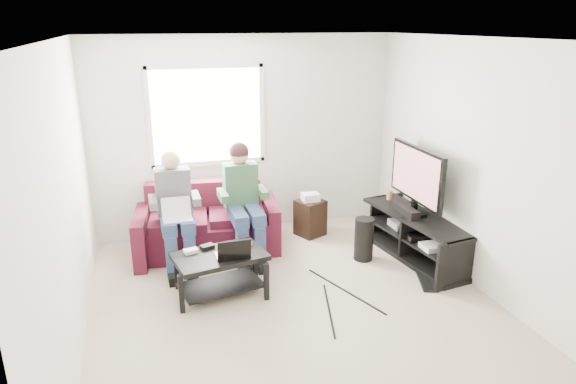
{
  "coord_description": "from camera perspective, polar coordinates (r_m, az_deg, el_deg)",
  "views": [
    {
      "loc": [
        -1.4,
        -4.28,
        2.74
      ],
      "look_at": [
        0.08,
        0.6,
        1.04
      ],
      "focal_mm": 32.0,
      "sensor_mm": 36.0,
      "label": 1
    }
  ],
  "objects": [
    {
      "name": "keyboard_floor",
      "position": [
        5.97,
        15.16,
        -9.47
      ],
      "size": [
        0.33,
        0.52,
        0.03
      ],
      "primitive_type": "cube",
      "rotation": [
        0.0,
        0.0,
        -0.36
      ],
      "color": "black",
      "rests_on": "floor"
    },
    {
      "name": "console_white",
      "position": [
        6.08,
        16.0,
        -5.82
      ],
      "size": [
        0.3,
        0.22,
        0.06
      ],
      "primitive_type": "cube",
      "color": "silver",
      "rests_on": "tv_stand"
    },
    {
      "name": "wall_left",
      "position": [
        4.56,
        -23.54,
        -1.59
      ],
      "size": [
        0.0,
        4.5,
        4.5
      ],
      "primitive_type": "plane",
      "rotation": [
        1.57,
        0.0,
        1.57
      ],
      "color": "silver",
      "rests_on": "floor"
    },
    {
      "name": "wall_back",
      "position": [
        6.83,
        -4.72,
        6.19
      ],
      "size": [
        4.5,
        0.0,
        4.5
      ],
      "primitive_type": "plane",
      "rotation": [
        1.57,
        0.0,
        0.0
      ],
      "color": "silver",
      "rests_on": "floor"
    },
    {
      "name": "person_right",
      "position": [
        6.13,
        -5.03,
        -0.2
      ],
      "size": [
        0.4,
        0.71,
        1.38
      ],
      "color": "navy",
      "rests_on": "sofa"
    },
    {
      "name": "end_table",
      "position": [
        6.88,
        2.48,
        -2.7
      ],
      "size": [
        0.33,
        0.33,
        0.59
      ],
      "color": "black",
      "rests_on": "floor"
    },
    {
      "name": "controller_b",
      "position": [
        5.51,
        -8.96,
        -6.02
      ],
      "size": [
        0.16,
        0.13,
        0.04
      ],
      "primitive_type": "cube",
      "rotation": [
        0.0,
        0.0,
        0.32
      ],
      "color": "black",
      "rests_on": "coffee_table"
    },
    {
      "name": "console_black",
      "position": [
        6.35,
        14.32,
        -4.57
      ],
      "size": [
        0.38,
        0.3,
        0.07
      ],
      "primitive_type": "cube",
      "color": "black",
      "rests_on": "tv_stand"
    },
    {
      "name": "wall_right",
      "position": [
        5.65,
        20.83,
        2.44
      ],
      "size": [
        0.0,
        4.5,
        4.5
      ],
      "primitive_type": "plane",
      "rotation": [
        1.57,
        0.0,
        -1.57
      ],
      "color": "silver",
      "rests_on": "floor"
    },
    {
      "name": "wall_front",
      "position": [
        2.86,
        15.57,
        -12.59
      ],
      "size": [
        4.5,
        0.0,
        4.5
      ],
      "primitive_type": "plane",
      "rotation": [
        -1.57,
        0.0,
        0.0
      ],
      "color": "silver",
      "rests_on": "floor"
    },
    {
      "name": "floor",
      "position": [
        5.27,
        1.05,
        -12.89
      ],
      "size": [
        4.5,
        4.5,
        0.0
      ],
      "primitive_type": "plane",
      "color": "#B6A28D",
      "rests_on": "ground"
    },
    {
      "name": "controller_c",
      "position": [
        5.55,
        -4.81,
        -5.69
      ],
      "size": [
        0.16,
        0.12,
        0.04
      ],
      "primitive_type": "cube",
      "rotation": [
        0.0,
        0.0,
        0.22
      ],
      "color": "gray",
      "rests_on": "coffee_table"
    },
    {
      "name": "drink_cup",
      "position": [
        6.78,
        11.24,
        -0.32
      ],
      "size": [
        0.08,
        0.08,
        0.12
      ],
      "primitive_type": "cylinder",
      "color": "#A37146",
      "rests_on": "tv_stand"
    },
    {
      "name": "coffee_table",
      "position": [
        5.43,
        -7.56,
        -8.02
      ],
      "size": [
        1.01,
        0.72,
        0.46
      ],
      "color": "black",
      "rests_on": "floor"
    },
    {
      "name": "person_left",
      "position": [
        6.03,
        -12.43,
        -1.5
      ],
      "size": [
        0.4,
        0.7,
        1.34
      ],
      "color": "navy",
      "rests_on": "sofa"
    },
    {
      "name": "window",
      "position": [
        6.67,
        -8.99,
        8.36
      ],
      "size": [
        1.48,
        0.04,
        1.28
      ],
      "color": "white",
      "rests_on": "wall_back"
    },
    {
      "name": "laptop_black",
      "position": [
        5.27,
        -6.23,
        -5.9
      ],
      "size": [
        0.38,
        0.3,
        0.24
      ],
      "primitive_type": null,
      "rotation": [
        0.0,
        0.0,
        0.2
      ],
      "color": "black",
      "rests_on": "coffee_table"
    },
    {
      "name": "controller_a",
      "position": [
        5.44,
        -10.75,
        -6.46
      ],
      "size": [
        0.16,
        0.12,
        0.04
      ],
      "primitive_type": "cube",
      "rotation": [
        0.0,
        0.0,
        0.23
      ],
      "color": "silver",
      "rests_on": "coffee_table"
    },
    {
      "name": "subwoofer",
      "position": [
        6.24,
        8.43,
        -5.2
      ],
      "size": [
        0.23,
        0.23,
        0.52
      ],
      "primitive_type": "cylinder",
      "color": "black",
      "rests_on": "floor"
    },
    {
      "name": "ceiling",
      "position": [
        4.51,
        1.25,
        16.64
      ],
      "size": [
        4.5,
        4.5,
        0.0
      ],
      "primitive_type": "plane",
      "rotation": [
        3.14,
        0.0,
        0.0
      ],
      "color": "white",
      "rests_on": "wall_back"
    },
    {
      "name": "tv",
      "position": [
        6.25,
        14.09,
        1.7
      ],
      "size": [
        0.12,
        1.1,
        0.81
      ],
      "color": "black",
      "rests_on": "tv_stand"
    },
    {
      "name": "tv_stand",
      "position": [
        6.42,
        14.04,
        -5.06
      ],
      "size": [
        0.71,
        1.7,
        0.54
      ],
      "color": "black",
      "rests_on": "floor"
    },
    {
      "name": "sofa",
      "position": [
        6.49,
        -8.89,
        -3.82
      ],
      "size": [
        1.85,
        1.0,
        0.82
      ],
      "color": "#4B1221",
      "rests_on": "floor"
    },
    {
      "name": "console_grey",
      "position": [
        6.63,
        12.79,
        -3.42
      ],
      "size": [
        0.34,
        0.26,
        0.08
      ],
      "primitive_type": "cube",
      "color": "gray",
      "rests_on": "tv_stand"
    },
    {
      "name": "soundbar",
      "position": [
        6.31,
        12.89,
        -1.94
      ],
      "size": [
        0.12,
        0.5,
        0.1
      ],
      "primitive_type": "cube",
      "color": "black",
      "rests_on": "tv_stand"
    },
    {
      "name": "laptop_silver",
      "position": [
        5.82,
        -12.22,
        -2.46
      ],
      "size": [
        0.33,
        0.24,
        0.24
      ],
      "primitive_type": null,
      "rotation": [
        0.0,
        0.0,
        0.05
      ],
      "color": "silver",
      "rests_on": "person_left"
    }
  ]
}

